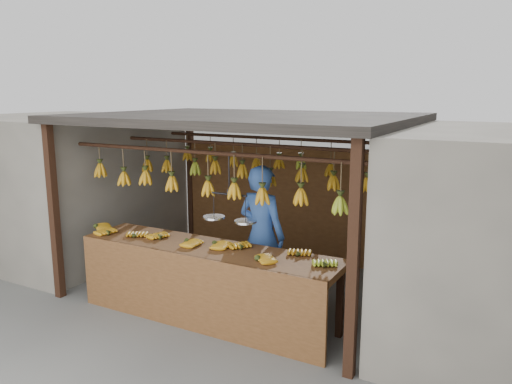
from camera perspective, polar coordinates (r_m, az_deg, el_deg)
The scene contains 8 objects.
ground at distance 7.16m, azimuth -1.17°, elevation -10.68°, with size 80.00×80.00×0.00m, color #5B5B57.
stall at distance 6.96m, azimuth 0.11°, elevation 5.47°, with size 4.30×3.30×2.40m.
neighbor_left at distance 9.12m, azimuth -21.26°, elevation 0.88°, with size 3.00×3.00×2.30m, color slate.
counter at distance 5.88m, azimuth -6.27°, elevation -8.36°, with size 3.49×0.74×0.96m.
hanging_bananas at distance 6.72m, azimuth -1.29°, elevation 2.16°, with size 3.55×2.25×0.38m.
balance_scale at distance 5.76m, azimuth -3.05°, elevation -2.71°, with size 0.67×0.25×0.77m.
vendor at distance 6.36m, azimuth 0.66°, elevation -4.94°, with size 0.66×0.43×1.80m, color #3359A5.
bag_bundles at distance 7.43m, azimuth 17.29°, elevation -2.32°, with size 0.08×0.26×1.15m.
Camera 1 is at (3.30, -5.75, 2.68)m, focal length 35.00 mm.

